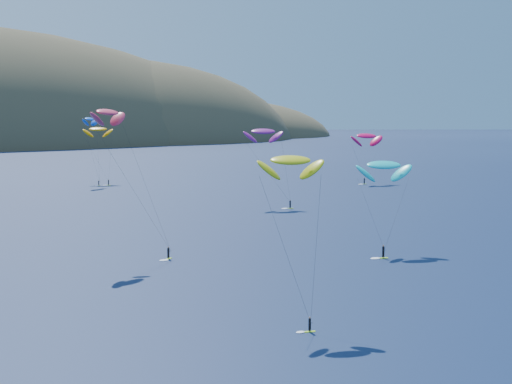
{
  "coord_description": "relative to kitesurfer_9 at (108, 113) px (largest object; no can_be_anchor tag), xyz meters",
  "views": [
    {
      "loc": [
        -60.72,
        -30.34,
        23.77
      ],
      "look_at": [
        12.05,
        80.0,
        9.0
      ],
      "focal_mm": 50.0,
      "sensor_mm": 36.0,
      "label": 1
    }
  ],
  "objects": [
    {
      "name": "kitesurfer_4",
      "position": [
        40.02,
        116.14,
        -2.14
      ],
      "size": [
        8.11,
        9.38,
        23.76
      ],
      "rotation": [
        0.0,
        0.0,
        0.63
      ],
      "color": "#BAFF1C",
      "rests_on": "ground"
    },
    {
      "name": "kitesurfer_8",
      "position": [
        120.18,
        70.45,
        -7.84
      ],
      "size": [
        12.27,
        7.48,
        19.19
      ],
      "rotation": [
        0.0,
        0.0,
        -0.12
      ],
      "color": "#BAFF1C",
      "rests_on": "ground"
    },
    {
      "name": "kitesurfer_2",
      "position": [
        4.58,
        -44.17,
        -5.49
      ],
      "size": [
        8.16,
        10.08,
        20.37
      ],
      "rotation": [
        0.0,
        0.0,
        -0.38
      ],
      "color": "#BAFF1C",
      "rests_on": "ground"
    },
    {
      "name": "kitesurfer_9",
      "position": [
        0.0,
        0.0,
        0.0
      ],
      "size": [
        11.84,
        11.36,
        25.93
      ],
      "rotation": [
        0.0,
        0.0,
        0.51
      ],
      "color": "#BAFF1C",
      "rests_on": "ground"
    },
    {
      "name": "kitesurfer_6",
      "position": [
        58.28,
        41.15,
        -4.81
      ],
      "size": [
        10.7,
        14.29,
        21.69
      ],
      "rotation": [
        0.0,
        0.0,
        -0.39
      ],
      "color": "#BAFF1C",
      "rests_on": "ground"
    },
    {
      "name": "kitesurfer_11",
      "position": [
        44.94,
        122.15,
        -5.61
      ],
      "size": [
        10.29,
        16.24,
        20.78
      ],
      "rotation": [
        0.0,
        0.0,
        -0.39
      ],
      "color": "#BAFF1C",
      "rests_on": "ground"
    },
    {
      "name": "kitesurfer_5",
      "position": [
        42.65,
        -19.59,
        -9.09
      ],
      "size": [
        12.17,
        11.0,
        17.37
      ],
      "rotation": [
        0.0,
        0.0,
        -0.37
      ],
      "color": "#BAFF1C",
      "rests_on": "ground"
    }
  ]
}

